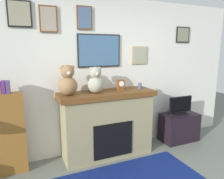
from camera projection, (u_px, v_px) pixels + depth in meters
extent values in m
cube|color=silver|center=(110.00, 76.00, 3.67)|extent=(5.20, 0.12, 2.60)
cube|color=black|center=(99.00, 51.00, 3.44)|extent=(0.73, 0.02, 0.53)
cube|color=#3E6387|center=(99.00, 51.00, 3.43)|extent=(0.69, 0.00, 0.49)
cube|color=brown|center=(48.00, 19.00, 3.04)|extent=(0.26, 0.02, 0.38)
cube|color=gray|center=(49.00, 19.00, 3.03)|extent=(0.22, 0.00, 0.34)
cube|color=black|center=(183.00, 35.00, 4.06)|extent=(0.31, 0.02, 0.30)
cube|color=gray|center=(183.00, 35.00, 4.05)|extent=(0.27, 0.00, 0.26)
cube|color=brown|center=(84.00, 18.00, 3.25)|extent=(0.25, 0.02, 0.36)
cube|color=#486081|center=(85.00, 18.00, 3.24)|extent=(0.21, 0.00, 0.32)
cube|color=tan|center=(139.00, 55.00, 3.75)|extent=(0.30, 0.02, 0.31)
cube|color=gray|center=(140.00, 55.00, 3.74)|extent=(0.26, 0.00, 0.27)
cube|color=black|center=(19.00, 14.00, 2.88)|extent=(0.32, 0.02, 0.36)
cube|color=gray|center=(19.00, 13.00, 2.87)|extent=(0.28, 0.00, 0.32)
cube|color=#8B815D|center=(107.00, 126.00, 3.47)|extent=(1.45, 0.50, 1.01)
cube|color=brown|center=(107.00, 94.00, 3.37)|extent=(1.57, 0.56, 0.08)
cube|color=black|center=(113.00, 140.00, 3.27)|extent=(0.65, 0.02, 0.56)
cube|color=brown|center=(11.00, 134.00, 2.94)|extent=(0.39, 0.16, 1.18)
cube|color=#592A78|center=(3.00, 87.00, 2.79)|extent=(0.05, 0.13, 0.17)
cube|color=#533A70|center=(8.00, 87.00, 2.82)|extent=(0.05, 0.13, 0.17)
cube|color=black|center=(179.00, 127.00, 4.06)|extent=(0.71, 0.40, 0.54)
cube|color=black|center=(180.00, 113.00, 4.01)|extent=(0.20, 0.14, 0.04)
cube|color=black|center=(180.00, 104.00, 3.98)|extent=(0.51, 0.03, 0.30)
cube|color=black|center=(181.00, 104.00, 3.96)|extent=(0.47, 0.00, 0.26)
cylinder|color=#4C517A|center=(140.00, 86.00, 3.57)|extent=(0.06, 0.06, 0.11)
cube|color=brown|center=(120.00, 85.00, 3.42)|extent=(0.11, 0.08, 0.18)
cylinder|color=white|center=(122.00, 84.00, 3.38)|extent=(0.09, 0.01, 0.09)
sphere|color=olive|center=(68.00, 86.00, 3.07)|extent=(0.28, 0.28, 0.28)
sphere|color=olive|center=(67.00, 72.00, 3.03)|extent=(0.20, 0.20, 0.20)
sphere|color=olive|center=(62.00, 68.00, 2.99)|extent=(0.07, 0.07, 0.07)
sphere|color=olive|center=(72.00, 67.00, 3.05)|extent=(0.07, 0.07, 0.07)
sphere|color=beige|center=(69.00, 73.00, 2.96)|extent=(0.06, 0.06, 0.06)
sphere|color=#9B9B87|center=(96.00, 85.00, 3.24)|extent=(0.25, 0.25, 0.25)
sphere|color=#9B9B87|center=(95.00, 73.00, 3.21)|extent=(0.18, 0.18, 0.18)
sphere|color=#9B9B87|center=(91.00, 69.00, 3.17)|extent=(0.06, 0.06, 0.06)
sphere|color=#9B9B87|center=(99.00, 69.00, 3.22)|extent=(0.06, 0.06, 0.06)
sphere|color=beige|center=(97.00, 74.00, 3.14)|extent=(0.05, 0.05, 0.05)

